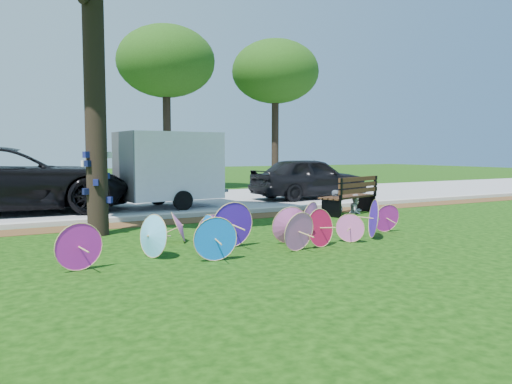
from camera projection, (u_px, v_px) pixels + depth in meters
ground at (284, 251)px, 8.97m from camera, size 90.00×90.00×0.00m
mulch_strip at (194, 220)px, 12.92m from camera, size 90.00×1.00×0.01m
curb at (184, 215)px, 13.53m from camera, size 90.00×0.30×0.12m
street at (143, 203)px, 17.18m from camera, size 90.00×8.00×0.01m
parasol_pile at (263, 228)px, 9.30m from camera, size 7.28×2.36×0.87m
black_van at (9, 180)px, 14.30m from camera, size 7.01×3.51×1.91m
dark_pickup at (309, 178)px, 18.75m from camera, size 4.59×1.92×1.55m
cargo_trailer at (169, 165)px, 15.76m from camera, size 3.15×2.18×2.68m
park_bench at (348, 195)px, 14.22m from camera, size 2.17×1.39×1.06m
person_left at (337, 191)px, 14.08m from camera, size 0.58×0.49×1.34m
person_right at (356, 195)px, 14.42m from camera, size 0.62×0.55×1.05m
bg_trees at (126, 60)px, 21.83m from camera, size 21.11×5.27×7.40m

